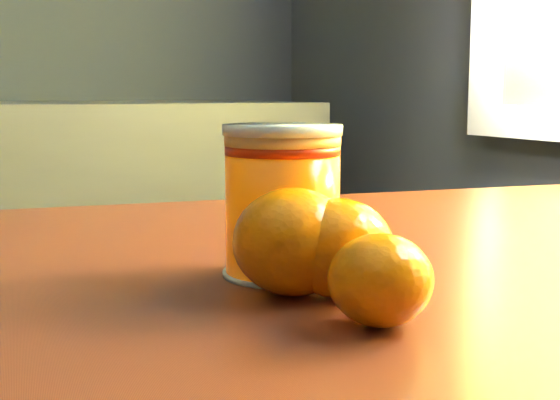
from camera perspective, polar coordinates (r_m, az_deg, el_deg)
name	(u,v)px	position (r m, az deg, el deg)	size (l,w,h in m)	color
table	(322,400)	(0.60, 3.11, -14.43)	(1.13, 0.84, 0.80)	maroon
juice_glass	(283,202)	(0.54, 0.19, -0.12)	(0.08, 0.08, 0.10)	#FF6405
orange_front	(293,242)	(0.49, 0.98, -3.06)	(0.08, 0.08, 0.07)	#DC6504
orange_back	(338,248)	(0.49, 4.23, -3.49)	(0.07, 0.07, 0.06)	#DC6504
orange_extra	(380,280)	(0.43, 7.36, -5.82)	(0.06, 0.06, 0.05)	#DC6504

